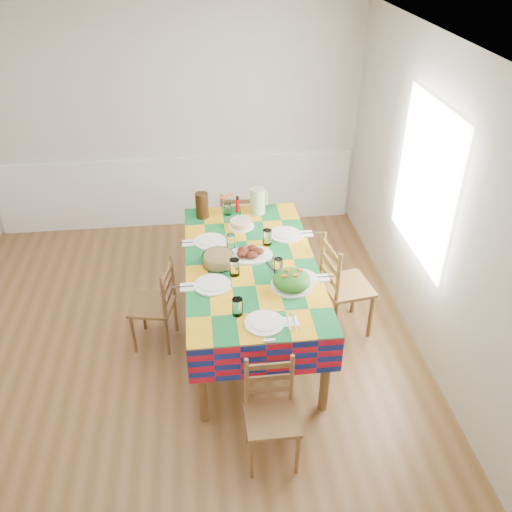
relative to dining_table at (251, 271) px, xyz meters
The scene contains 23 objects.
room 0.95m from the dining_table, 163.02° to the right, with size 4.58×5.08×2.78m.
wainscot 2.39m from the dining_table, 107.13° to the left, with size 4.41×0.06×0.92m.
window_right 1.71m from the dining_table, ahead, with size 1.40×1.40×0.00m, color white.
dining_table is the anchor object (origin of this frame).
setting_near_head 0.82m from the dining_table, 93.53° to the right, with size 0.50×0.33×0.15m.
setting_left_near 0.42m from the dining_table, 137.23° to the right, with size 0.57×0.34×0.15m.
setting_left_far 0.45m from the dining_table, 130.98° to the left, with size 0.55×0.33×0.15m.
setting_right_near 0.45m from the dining_table, 38.67° to the right, with size 0.53×0.31×0.14m.
setting_right_far 0.50m from the dining_table, 49.44° to the left, with size 0.59×0.34×0.15m.
meat_platter 0.16m from the dining_table, 90.28° to the left, with size 0.42×0.30×0.08m.
salad_platter 0.52m from the dining_table, 53.49° to the right, with size 0.35×0.35×0.15m.
pasta_bowl 0.32m from the dining_table, behind, with size 0.28×0.28×0.10m.
cake 0.65m from the dining_table, 92.43° to the left, with size 0.26×0.26×0.07m.
serving_utensils 0.23m from the dining_table, 23.09° to the right, with size 0.15×0.33×0.01m.
flower_vase 0.93m from the dining_table, 99.05° to the left, with size 0.15×0.12×0.24m.
hot_sauce 0.96m from the dining_table, 92.18° to the left, with size 0.04×0.04×0.18m, color red.
green_pitcher 0.95m from the dining_table, 79.48° to the left, with size 0.16×0.16×0.27m, color #B0D294.
tea_pitcher 0.99m from the dining_table, 114.48° to the left, with size 0.13×0.13×0.26m, color black.
name_card 1.07m from the dining_table, 88.74° to the right, with size 0.09×0.03×0.02m, color white.
chair_near 1.41m from the dining_table, 90.01° to the right, with size 0.39×0.37×0.87m.
chair_far 1.40m from the dining_table, 90.16° to the left, with size 0.43×0.41×0.89m.
chair_left 0.93m from the dining_table, behind, with size 0.45×0.46×0.88m.
chair_right 0.90m from the dining_table, ahead, with size 0.49×0.51×1.01m.
Camera 1 is at (0.29, -3.78, 3.52)m, focal length 38.00 mm.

